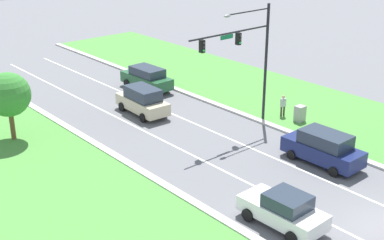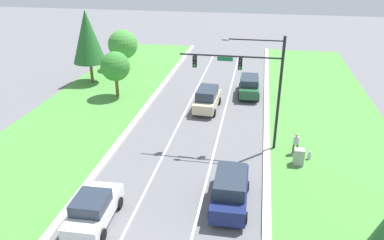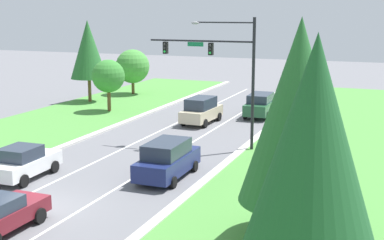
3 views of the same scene
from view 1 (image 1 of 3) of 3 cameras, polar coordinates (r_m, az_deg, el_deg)
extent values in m
cylinder|color=black|center=(38.48, 7.87, 5.97)|extent=(0.20, 0.20, 8.51)
cylinder|color=black|center=(35.29, 4.16, 9.26)|extent=(7.15, 0.12, 0.12)
cube|color=#147042|center=(35.10, 3.73, 8.83)|extent=(1.10, 0.04, 0.28)
cylinder|color=black|center=(36.19, 6.07, 11.43)|extent=(3.93, 0.09, 0.09)
ellipsoid|color=gray|center=(34.82, 3.79, 11.02)|extent=(0.56, 0.28, 0.20)
cube|color=black|center=(35.90, 4.96, 8.63)|extent=(0.28, 0.32, 0.80)
sphere|color=#2D2D2D|center=(35.73, 5.17, 8.94)|extent=(0.16, 0.16, 0.16)
sphere|color=#2D2D2D|center=(35.78, 5.16, 8.58)|extent=(0.16, 0.16, 0.16)
sphere|color=#23D647|center=(35.83, 5.15, 8.22)|extent=(0.16, 0.16, 0.16)
cube|color=black|center=(33.74, 1.08, 7.86)|extent=(0.28, 0.32, 0.80)
sphere|color=#2D2D2D|center=(33.56, 1.28, 8.19)|extent=(0.16, 0.16, 0.16)
sphere|color=#2D2D2D|center=(33.61, 1.27, 7.81)|extent=(0.16, 0.16, 0.16)
sphere|color=#23D647|center=(33.67, 1.27, 7.43)|extent=(0.16, 0.16, 0.16)
cube|color=navy|center=(33.44, 13.74, -3.26)|extent=(2.03, 4.99, 0.94)
cube|color=#283342|center=(33.04, 14.05, -1.96)|extent=(1.81, 3.00, 0.79)
cylinder|color=black|center=(35.15, 12.56, -2.74)|extent=(0.25, 0.62, 0.61)
cylinder|color=black|center=(33.73, 10.60, -3.65)|extent=(0.25, 0.62, 0.61)
cylinder|color=black|center=(33.64, 16.75, -4.32)|extent=(0.25, 0.62, 0.61)
cylinder|color=black|center=(32.16, 14.89, -5.35)|extent=(0.25, 0.62, 0.61)
cube|color=white|center=(26.78, 9.61, -9.66)|extent=(2.06, 4.44, 0.77)
cube|color=#283342|center=(26.28, 10.16, -8.52)|extent=(1.79, 2.02, 0.68)
cylinder|color=black|center=(28.33, 8.61, -8.62)|extent=(0.26, 0.69, 0.68)
cylinder|color=black|center=(27.07, 6.01, -10.03)|extent=(0.26, 0.69, 0.68)
cylinder|color=black|center=(26.98, 13.12, -10.65)|extent=(0.26, 0.69, 0.68)
cylinder|color=black|center=(25.66, 10.63, -12.28)|extent=(0.26, 0.69, 0.68)
cube|color=#235633|center=(46.00, -4.87, 4.25)|extent=(2.06, 5.09, 0.91)
cube|color=#283342|center=(45.67, -4.80, 5.18)|extent=(1.81, 3.07, 0.70)
cylinder|color=black|center=(47.87, -5.11, 4.36)|extent=(0.26, 0.75, 0.75)
cylinder|color=black|center=(46.82, -6.93, 3.89)|extent=(0.26, 0.75, 0.75)
cylinder|color=black|center=(45.53, -2.71, 3.51)|extent=(0.26, 0.75, 0.75)
cylinder|color=black|center=(44.42, -4.57, 3.00)|extent=(0.26, 0.75, 0.75)
cube|color=beige|center=(40.48, -5.31, 1.72)|extent=(2.09, 4.85, 0.89)
cube|color=#283342|center=(40.09, -5.26, 2.86)|extent=(1.82, 2.93, 0.88)
cylinder|color=black|center=(42.27, -5.34, 1.95)|extent=(0.27, 0.70, 0.69)
cylinder|color=black|center=(41.36, -7.48, 1.41)|extent=(0.27, 0.70, 0.69)
cylinder|color=black|center=(39.95, -3.02, 0.84)|extent=(0.27, 0.70, 0.69)
cylinder|color=black|center=(39.00, -5.23, 0.24)|extent=(0.27, 0.70, 0.69)
cube|color=#9E9E99|center=(39.52, 11.43, 0.62)|extent=(0.70, 0.60, 1.26)
cylinder|color=#42382D|center=(40.30, 9.49, 0.86)|extent=(0.14, 0.14, 0.84)
cylinder|color=#42382D|center=(40.46, 9.78, 0.93)|extent=(0.14, 0.14, 0.84)
cube|color=#B7B7BC|center=(40.14, 9.70, 1.86)|extent=(0.41, 0.29, 0.60)
sphere|color=tan|center=(39.99, 9.74, 2.45)|extent=(0.22, 0.22, 0.22)
cylinder|color=#B7B7BC|center=(40.77, 11.16, 0.77)|extent=(0.20, 0.20, 0.55)
sphere|color=#B7B7BC|center=(40.66, 11.19, 1.21)|extent=(0.18, 0.18, 0.18)
cylinder|color=#B7B7BC|center=(40.68, 11.06, 0.77)|extent=(0.10, 0.09, 0.09)
cylinder|color=#B7B7BC|center=(40.85, 11.27, 0.85)|extent=(0.10, 0.09, 0.09)
cylinder|color=brown|center=(37.58, -18.62, -0.52)|extent=(0.32, 0.32, 2.12)
sphere|color=#388433|center=(36.86, -19.01, 2.59)|extent=(2.93, 2.93, 2.93)
camera|label=2|loc=(26.26, 53.18, 11.58)|focal=35.00mm
camera|label=3|loc=(38.06, 60.85, 1.99)|focal=50.00mm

